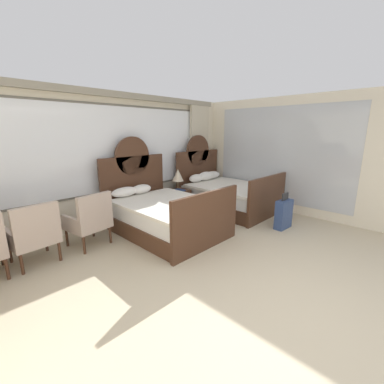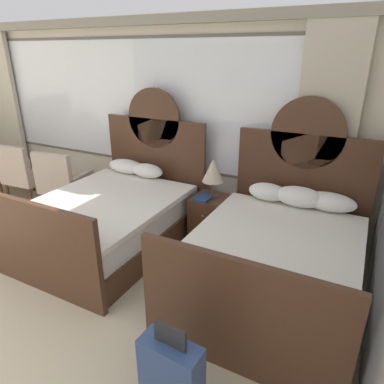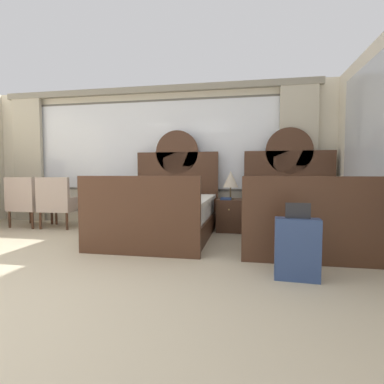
{
  "view_description": "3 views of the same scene",
  "coord_description": "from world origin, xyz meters",
  "px_view_note": "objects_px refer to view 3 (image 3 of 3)",
  "views": [
    {
      "loc": [
        -2.44,
        -0.63,
        1.93
      ],
      "look_at": [
        0.99,
        2.68,
        0.77
      ],
      "focal_mm": 23.72,
      "sensor_mm": 36.0,
      "label": 1
    },
    {
      "loc": [
        3.17,
        0.07,
        2.25
      ],
      "look_at": [
        1.53,
        3.2,
        0.8
      ],
      "focal_mm": 32.14,
      "sensor_mm": 36.0,
      "label": 2
    },
    {
      "loc": [
        1.85,
        -1.5,
        1.02
      ],
      "look_at": [
        1.02,
        2.97,
        0.72
      ],
      "focal_mm": 27.85,
      "sensor_mm": 36.0,
      "label": 3
    }
  ],
  "objects_px": {
    "nightstand_between_beds": "(230,215)",
    "table_lamp_on_nightstand": "(231,180)",
    "bed_near_mirror": "(297,216)",
    "book_on_nightstand": "(226,199)",
    "armchair_by_window_left": "(100,203)",
    "bed_near_window": "(162,214)",
    "armchair_by_window_right": "(27,202)",
    "armchair_by_window_centre": "(58,202)",
    "suitcase_on_floor": "(297,249)"
  },
  "relations": [
    {
      "from": "armchair_by_window_left",
      "to": "armchair_by_window_right",
      "type": "height_order",
      "value": "same"
    },
    {
      "from": "bed_near_mirror",
      "to": "table_lamp_on_nightstand",
      "type": "bearing_deg",
      "value": 145.75
    },
    {
      "from": "bed_near_window",
      "to": "armchair_by_window_right",
      "type": "relative_size",
      "value": 2.28
    },
    {
      "from": "nightstand_between_beds",
      "to": "armchair_by_window_left",
      "type": "relative_size",
      "value": 0.6
    },
    {
      "from": "book_on_nightstand",
      "to": "armchair_by_window_right",
      "type": "relative_size",
      "value": 0.28
    },
    {
      "from": "bed_near_mirror",
      "to": "nightstand_between_beds",
      "type": "distance_m",
      "value": 1.22
    },
    {
      "from": "nightstand_between_beds",
      "to": "armchair_by_window_left",
      "type": "xyz_separation_m",
      "value": [
        -2.29,
        -0.28,
        0.2
      ]
    },
    {
      "from": "book_on_nightstand",
      "to": "bed_near_mirror",
      "type": "bearing_deg",
      "value": -27.92
    },
    {
      "from": "table_lamp_on_nightstand",
      "to": "book_on_nightstand",
      "type": "distance_m",
      "value": 0.35
    },
    {
      "from": "armchair_by_window_left",
      "to": "book_on_nightstand",
      "type": "bearing_deg",
      "value": 4.9
    },
    {
      "from": "armchair_by_window_left",
      "to": "armchair_by_window_centre",
      "type": "distance_m",
      "value": 0.83
    },
    {
      "from": "bed_near_window",
      "to": "nightstand_between_beds",
      "type": "height_order",
      "value": "bed_near_window"
    },
    {
      "from": "bed_near_window",
      "to": "table_lamp_on_nightstand",
      "type": "xyz_separation_m",
      "value": [
        1.03,
        0.7,
        0.53
      ]
    },
    {
      "from": "bed_near_mirror",
      "to": "nightstand_between_beds",
      "type": "relative_size",
      "value": 3.83
    },
    {
      "from": "book_on_nightstand",
      "to": "suitcase_on_floor",
      "type": "relative_size",
      "value": 0.35
    },
    {
      "from": "table_lamp_on_nightstand",
      "to": "armchair_by_window_right",
      "type": "xyz_separation_m",
      "value": [
        -3.78,
        -0.31,
        -0.42
      ]
    },
    {
      "from": "armchair_by_window_centre",
      "to": "bed_near_mirror",
      "type": "bearing_deg",
      "value": -5.23
    },
    {
      "from": "table_lamp_on_nightstand",
      "to": "armchair_by_window_left",
      "type": "relative_size",
      "value": 0.52
    },
    {
      "from": "bed_near_mirror",
      "to": "armchair_by_window_left",
      "type": "bearing_deg",
      "value": 173.45
    },
    {
      "from": "table_lamp_on_nightstand",
      "to": "armchair_by_window_left",
      "type": "distance_m",
      "value": 2.36
    },
    {
      "from": "nightstand_between_beds",
      "to": "book_on_nightstand",
      "type": "relative_size",
      "value": 2.15
    },
    {
      "from": "nightstand_between_beds",
      "to": "table_lamp_on_nightstand",
      "type": "height_order",
      "value": "table_lamp_on_nightstand"
    },
    {
      "from": "bed_near_mirror",
      "to": "armchair_by_window_right",
      "type": "distance_m",
      "value": 4.8
    },
    {
      "from": "bed_near_window",
      "to": "nightstand_between_beds",
      "type": "distance_m",
      "value": 1.23
    },
    {
      "from": "bed_near_window",
      "to": "armchair_by_window_centre",
      "type": "height_order",
      "value": "bed_near_window"
    },
    {
      "from": "bed_near_window",
      "to": "nightstand_between_beds",
      "type": "bearing_deg",
      "value": 33.41
    },
    {
      "from": "table_lamp_on_nightstand",
      "to": "bed_near_window",
      "type": "bearing_deg",
      "value": -145.82
    },
    {
      "from": "nightstand_between_beds",
      "to": "suitcase_on_floor",
      "type": "height_order",
      "value": "suitcase_on_floor"
    },
    {
      "from": "bed_near_window",
      "to": "book_on_nightstand",
      "type": "height_order",
      "value": "bed_near_window"
    },
    {
      "from": "book_on_nightstand",
      "to": "suitcase_on_floor",
      "type": "distance_m",
      "value": 2.35
    },
    {
      "from": "bed_near_mirror",
      "to": "armchair_by_window_right",
      "type": "xyz_separation_m",
      "value": [
        -4.79,
        0.38,
        0.1
      ]
    },
    {
      "from": "bed_near_window",
      "to": "bed_near_mirror",
      "type": "bearing_deg",
      "value": 0.36
    },
    {
      "from": "armchair_by_window_centre",
      "to": "suitcase_on_floor",
      "type": "height_order",
      "value": "armchair_by_window_centre"
    },
    {
      "from": "book_on_nightstand",
      "to": "table_lamp_on_nightstand",
      "type": "bearing_deg",
      "value": 58.67
    },
    {
      "from": "nightstand_between_beds",
      "to": "armchair_by_window_right",
      "type": "xyz_separation_m",
      "value": [
        -3.77,
        -0.28,
        0.2
      ]
    },
    {
      "from": "book_on_nightstand",
      "to": "armchair_by_window_left",
      "type": "relative_size",
      "value": 0.28
    },
    {
      "from": "bed_near_window",
      "to": "suitcase_on_floor",
      "type": "xyz_separation_m",
      "value": [
        1.79,
        -1.59,
        -0.07
      ]
    },
    {
      "from": "bed_near_window",
      "to": "armchair_by_window_right",
      "type": "xyz_separation_m",
      "value": [
        -2.75,
        0.39,
        0.11
      ]
    },
    {
      "from": "bed_near_mirror",
      "to": "book_on_nightstand",
      "type": "bearing_deg",
      "value": 152.08
    },
    {
      "from": "bed_near_mirror",
      "to": "nightstand_between_beds",
      "type": "height_order",
      "value": "bed_near_mirror"
    },
    {
      "from": "nightstand_between_beds",
      "to": "armchair_by_window_left",
      "type": "height_order",
      "value": "armchair_by_window_left"
    },
    {
      "from": "armchair_by_window_left",
      "to": "bed_near_window",
      "type": "bearing_deg",
      "value": -17.18
    },
    {
      "from": "book_on_nightstand",
      "to": "armchair_by_window_centre",
      "type": "distance_m",
      "value": 3.07
    },
    {
      "from": "nightstand_between_beds",
      "to": "armchair_by_window_left",
      "type": "distance_m",
      "value": 2.32
    },
    {
      "from": "bed_near_mirror",
      "to": "table_lamp_on_nightstand",
      "type": "distance_m",
      "value": 1.33
    },
    {
      "from": "armchair_by_window_left",
      "to": "armchair_by_window_centre",
      "type": "relative_size",
      "value": 1.0
    },
    {
      "from": "armchair_by_window_centre",
      "to": "table_lamp_on_nightstand",
      "type": "bearing_deg",
      "value": 5.6
    },
    {
      "from": "nightstand_between_beds",
      "to": "bed_near_window",
      "type": "bearing_deg",
      "value": -146.59
    },
    {
      "from": "armchair_by_window_left",
      "to": "armchair_by_window_right",
      "type": "relative_size",
      "value": 1.0
    },
    {
      "from": "armchair_by_window_left",
      "to": "bed_near_mirror",
      "type": "bearing_deg",
      "value": -6.55
    }
  ]
}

